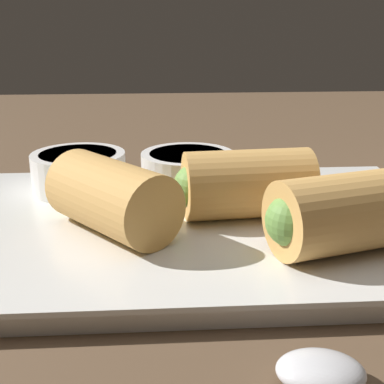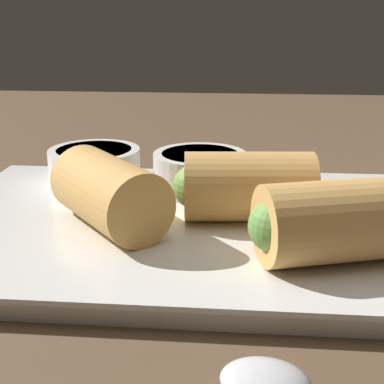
# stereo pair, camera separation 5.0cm
# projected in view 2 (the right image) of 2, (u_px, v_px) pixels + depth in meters

# --- Properties ---
(table_surface) EXTENTS (1.80, 1.40, 0.02)m
(table_surface) POSITION_uv_depth(u_px,v_px,m) (163.00, 272.00, 0.33)
(table_surface) COLOR brown
(table_surface) RESTS_ON ground
(serving_plate) EXTENTS (0.34, 0.22, 0.01)m
(serving_plate) POSITION_uv_depth(u_px,v_px,m) (192.00, 228.00, 0.35)
(serving_plate) COLOR silver
(serving_plate) RESTS_ON table_surface
(roll_front_left) EXTENTS (0.09, 0.07, 0.04)m
(roll_front_left) POSITION_uv_depth(u_px,v_px,m) (329.00, 222.00, 0.28)
(roll_front_left) COLOR #DBA356
(roll_front_left) RESTS_ON serving_plate
(roll_front_right) EXTENTS (0.09, 0.09, 0.04)m
(roll_front_right) POSITION_uv_depth(u_px,v_px,m) (106.00, 191.00, 0.33)
(roll_front_right) COLOR #DBA356
(roll_front_right) RESTS_ON serving_plate
(roll_back_left) EXTENTS (0.09, 0.05, 0.04)m
(roll_back_left) POSITION_uv_depth(u_px,v_px,m) (242.00, 186.00, 0.34)
(roll_back_left) COLOR #DBA356
(roll_back_left) RESTS_ON serving_plate
(dipping_bowl_near) EXTENTS (0.07, 0.07, 0.03)m
(dipping_bowl_near) POSITION_uv_depth(u_px,v_px,m) (200.00, 170.00, 0.40)
(dipping_bowl_near) COLOR white
(dipping_bowl_near) RESTS_ON serving_plate
(dipping_bowl_far) EXTENTS (0.07, 0.07, 0.03)m
(dipping_bowl_far) POSITION_uv_depth(u_px,v_px,m) (95.00, 165.00, 0.41)
(dipping_bowl_far) COLOR white
(dipping_bowl_far) RESTS_ON serving_plate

